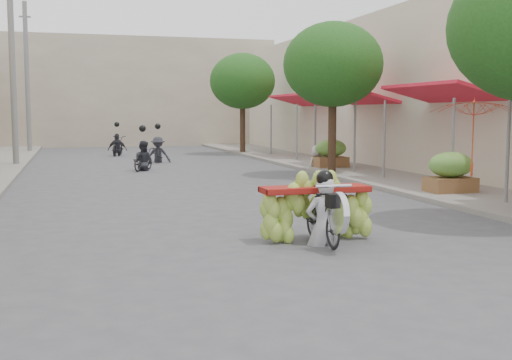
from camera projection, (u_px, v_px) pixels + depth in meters
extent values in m
plane|color=#4C4C51|center=(370.00, 304.00, 7.31)|extent=(120.00, 120.00, 0.00)
cube|color=gray|center=(361.00, 170.00, 23.57)|extent=(4.00, 60.00, 0.12)
cube|color=beige|center=(498.00, 90.00, 23.68)|extent=(8.00, 40.00, 6.00)
cylinder|color=slate|center=(508.00, 152.00, 14.55)|extent=(0.08, 0.08, 2.55)
cube|color=red|center=(442.00, 93.00, 18.54)|extent=(1.77, 4.20, 0.53)
cylinder|color=slate|center=(453.00, 147.00, 16.66)|extent=(0.08, 0.08, 2.55)
cylinder|color=slate|center=(384.00, 141.00, 20.29)|extent=(0.08, 0.08, 2.55)
cube|color=red|center=(354.00, 97.00, 24.28)|extent=(1.77, 4.20, 0.53)
cylinder|color=slate|center=(355.00, 138.00, 22.39)|extent=(0.08, 0.08, 2.55)
cylinder|color=slate|center=(315.00, 135.00, 26.02)|extent=(0.08, 0.08, 2.55)
cube|color=red|center=(300.00, 100.00, 30.01)|extent=(1.77, 4.20, 0.53)
cylinder|color=slate|center=(297.00, 133.00, 28.12)|extent=(0.08, 0.08, 2.55)
cylinder|color=slate|center=(271.00, 131.00, 31.76)|extent=(0.08, 0.08, 2.55)
cube|color=tan|center=(120.00, 93.00, 43.26)|extent=(20.00, 6.00, 7.00)
cylinder|color=slate|center=(12.00, 66.00, 25.48)|extent=(0.24, 0.24, 8.00)
cylinder|color=slate|center=(27.00, 78.00, 34.08)|extent=(0.24, 0.24, 8.00)
cube|color=slate|center=(25.00, 17.00, 33.74)|extent=(0.60, 0.08, 0.08)
cylinder|color=#3A2719|center=(332.00, 129.00, 22.01)|extent=(0.28, 0.28, 3.20)
ellipsoid|color=#205318|center=(333.00, 64.00, 21.78)|extent=(3.40, 3.40, 2.90)
cylinder|color=#3A2719|center=(243.00, 124.00, 33.48)|extent=(0.28, 0.28, 3.20)
ellipsoid|color=#205318|center=(242.00, 81.00, 33.25)|extent=(3.40, 3.40, 2.90)
cube|color=brown|center=(450.00, 182.00, 16.63)|extent=(1.20, 0.80, 0.50)
ellipsoid|color=#5D9738|center=(451.00, 160.00, 16.57)|extent=(1.20, 0.88, 0.66)
cube|color=brown|center=(331.00, 160.00, 24.27)|extent=(1.20, 0.80, 0.50)
ellipsoid|color=#5D9738|center=(331.00, 145.00, 24.21)|extent=(1.20, 0.88, 0.66)
imported|color=black|center=(322.00, 216.00, 10.59)|extent=(0.51, 1.64, 0.95)
cylinder|color=silver|center=(338.00, 213.00, 9.95)|extent=(0.10, 0.66, 0.66)
cube|color=black|center=(336.00, 201.00, 10.03)|extent=(0.28, 0.22, 0.22)
cylinder|color=silver|center=(334.00, 186.00, 10.10)|extent=(0.60, 0.05, 0.05)
cube|color=maroon|center=(315.00, 189.00, 10.88)|extent=(1.86, 0.55, 0.10)
imported|color=silver|center=(324.00, 176.00, 10.47)|extent=(0.60, 0.45, 1.67)
sphere|color=black|center=(325.00, 127.00, 10.36)|extent=(0.28, 0.28, 0.28)
imported|color=#C13A19|center=(475.00, 97.00, 14.90)|extent=(2.31, 2.31, 1.85)
imported|color=silver|center=(318.00, 145.00, 24.47)|extent=(0.87, 0.60, 1.62)
imported|color=black|center=(143.00, 160.00, 24.02)|extent=(1.21, 1.57, 0.84)
imported|color=#2A2B32|center=(143.00, 141.00, 23.95)|extent=(0.93, 0.81, 1.65)
sphere|color=black|center=(142.00, 129.00, 23.90)|extent=(0.26, 0.26, 0.26)
imported|color=black|center=(158.00, 152.00, 27.89)|extent=(0.65, 1.67, 0.95)
imported|color=#2A2B32|center=(158.00, 137.00, 27.82)|extent=(1.12, 0.67, 1.65)
sphere|color=black|center=(158.00, 126.00, 27.78)|extent=(0.26, 0.26, 0.26)
imported|color=black|center=(117.00, 146.00, 32.27)|extent=(1.14, 1.86, 0.98)
imported|color=#2A2B32|center=(117.00, 133.00, 32.20)|extent=(1.09, 0.81, 1.65)
sphere|color=black|center=(117.00, 124.00, 32.16)|extent=(0.26, 0.26, 0.26)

